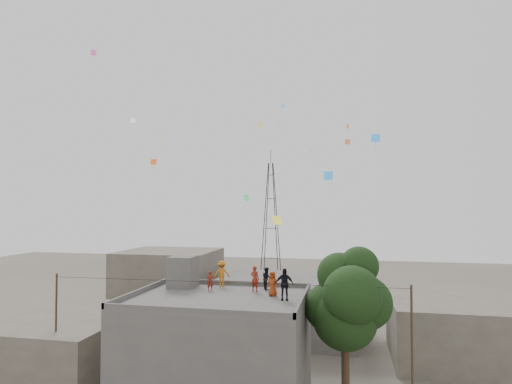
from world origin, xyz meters
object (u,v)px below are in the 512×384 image
transmission_tower (271,222)px  person_dark_adult (284,284)px  stair_head_box (183,272)px  tree (348,301)px  person_red_adult (255,279)px

transmission_tower → person_dark_adult: (7.86, -39.93, -2.08)m
person_dark_adult → stair_head_box: bearing=152.3°
tree → person_red_adult: bearing=164.6°
stair_head_box → person_dark_adult: (7.06, -2.53, -0.11)m
transmission_tower → person_red_adult: transmission_tower is taller
stair_head_box → person_red_adult: size_ratio=1.28×
person_red_adult → tree: bearing=-178.8°
person_dark_adult → tree: bearing=0.5°
stair_head_box → transmission_tower: 37.46m
tree → transmission_tower: size_ratio=0.45×
transmission_tower → stair_head_box: bearing=-88.8°
stair_head_box → tree: tree is taller
tree → person_dark_adult: 3.65m
stair_head_box → person_dark_adult: stair_head_box is taller
person_dark_adult → transmission_tower: bearing=93.1°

